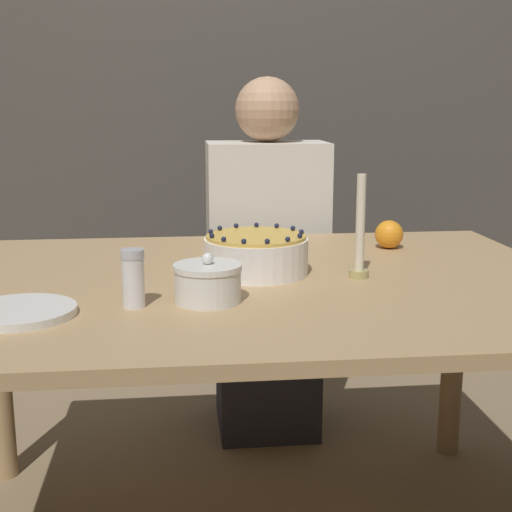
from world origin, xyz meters
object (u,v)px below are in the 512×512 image
at_px(sugar_bowl, 208,283).
at_px(sugar_shaker, 133,278).
at_px(cake, 256,254).
at_px(candle, 360,237).
at_px(person_man_blue_shirt, 267,281).

bearing_deg(sugar_bowl, sugar_shaker, -171.55).
height_order(cake, candle, candle).
bearing_deg(cake, person_man_blue_shirt, 80.66).
bearing_deg(sugar_bowl, person_man_blue_shirt, 75.51).
height_order(sugar_shaker, person_man_blue_shirt, person_man_blue_shirt).
bearing_deg(sugar_shaker, sugar_bowl, 8.45).
bearing_deg(candle, sugar_bowl, -155.08).
xyz_separation_m(sugar_bowl, sugar_shaker, (-0.15, -0.02, 0.02)).
bearing_deg(sugar_shaker, candle, 20.41).
xyz_separation_m(cake, candle, (0.24, -0.07, 0.05)).
distance_m(cake, sugar_shaker, 0.38).
relative_size(cake, person_man_blue_shirt, 0.20).
distance_m(sugar_bowl, candle, 0.40).
bearing_deg(sugar_bowl, cake, 61.70).
distance_m(candle, person_man_blue_shirt, 0.83).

